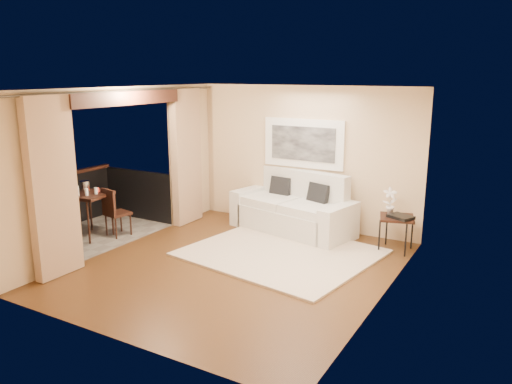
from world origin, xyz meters
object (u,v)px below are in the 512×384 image
Objects in this scene: ice_bucket at (85,186)px; sofa at (295,210)px; side_table at (397,220)px; balcony_chair_near at (68,216)px; balcony_chair_far at (113,209)px; bistro_table at (88,198)px; orchid at (390,201)px.

sofa is at bearing 33.31° from ice_bucket.
sofa is 3.88m from ice_bucket.
balcony_chair_near reaches higher than side_table.
ice_bucket reaches higher than balcony_chair_near.
balcony_chair_far is at bearing -132.25° from sofa.
bistro_table is at bearing -132.73° from sofa.
bistro_table is 0.90× the size of balcony_chair_far.
balcony_chair_far is 0.79m from balcony_chair_near.
sofa is 1.95m from side_table.
orchid is at bearing 16.84° from balcony_chair_near.
side_table is (1.94, -0.13, 0.14)m from sofa.
ice_bucket reaches higher than balcony_chair_far.
bistro_table is 0.94× the size of balcony_chair_near.
bistro_table is (-3.08, -2.18, 0.34)m from sofa.
sofa is 3.79m from bistro_table.
balcony_chair_far is 0.66m from ice_bucket.
bistro_table is at bearing 76.74° from balcony_chair_near.
orchid is 0.51× the size of balcony_chair_far.
bistro_table is 4.07× the size of ice_bucket.
orchid reaches higher than balcony_chair_far.
ice_bucket is at bearing -159.02° from side_table.
side_table is 1.48× the size of orchid.
balcony_chair_near reaches higher than bistro_table.
ice_bucket is at bearing 91.39° from balcony_chair_near.
balcony_chair_far reaches higher than balcony_chair_near.
sofa reaches higher than balcony_chair_near.
balcony_chair_far is at bearing -156.79° from orchid.
ice_bucket is (-3.21, -2.11, 0.52)m from sofa.
bistro_table reaches higher than side_table.
balcony_chair_near is (-3.10, -2.64, 0.10)m from sofa.
balcony_chair_near is at bearing -91.92° from bistro_table.
balcony_chair_far is 1.04× the size of balcony_chair_near.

